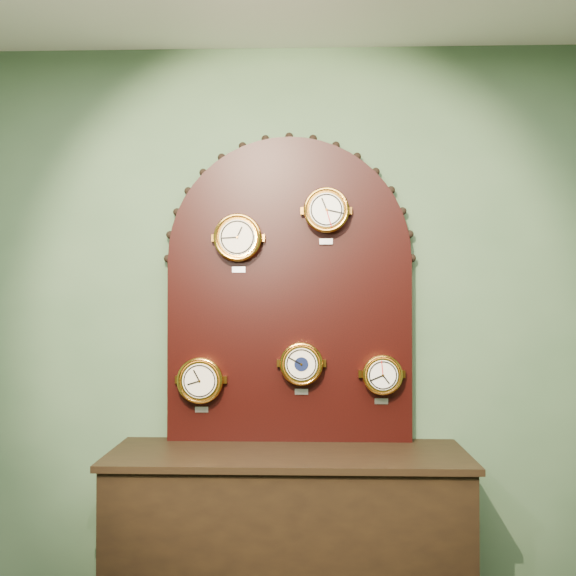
{
  "coord_description": "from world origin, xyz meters",
  "views": [
    {
      "loc": [
        0.08,
        -0.6,
        1.54
      ],
      "look_at": [
        0.0,
        2.25,
        1.58
      ],
      "focal_mm": 38.41,
      "sensor_mm": 36.0,
      "label": 1
    }
  ],
  "objects_px": {
    "shop_counter": "(288,546)",
    "barometer": "(301,364)",
    "tide_clock": "(382,374)",
    "roman_clock": "(238,238)",
    "hygrometer": "(201,380)",
    "display_board": "(289,279)",
    "arabic_clock": "(326,211)"
  },
  "relations": [
    {
      "from": "shop_counter",
      "to": "barometer",
      "type": "height_order",
      "value": "barometer"
    },
    {
      "from": "tide_clock",
      "to": "roman_clock",
      "type": "bearing_deg",
      "value": -179.92
    },
    {
      "from": "hygrometer",
      "to": "barometer",
      "type": "xyz_separation_m",
      "value": [
        0.49,
        0.0,
        0.08
      ]
    },
    {
      "from": "roman_clock",
      "to": "hygrometer",
      "type": "relative_size",
      "value": 1.03
    },
    {
      "from": "display_board",
      "to": "roman_clock",
      "type": "distance_m",
      "value": 0.32
    },
    {
      "from": "hygrometer",
      "to": "tide_clock",
      "type": "distance_m",
      "value": 0.88
    },
    {
      "from": "shop_counter",
      "to": "tide_clock",
      "type": "bearing_deg",
      "value": 18.94
    },
    {
      "from": "roman_clock",
      "to": "hygrometer",
      "type": "bearing_deg",
      "value": 179.93
    },
    {
      "from": "arabic_clock",
      "to": "hygrometer",
      "type": "relative_size",
      "value": 0.98
    },
    {
      "from": "arabic_clock",
      "to": "barometer",
      "type": "distance_m",
      "value": 0.75
    },
    {
      "from": "barometer",
      "to": "display_board",
      "type": "bearing_deg",
      "value": 132.62
    },
    {
      "from": "roman_clock",
      "to": "hygrometer",
      "type": "xyz_separation_m",
      "value": [
        -0.18,
        0.0,
        -0.69
      ]
    },
    {
      "from": "shop_counter",
      "to": "roman_clock",
      "type": "height_order",
      "value": "roman_clock"
    },
    {
      "from": "hygrometer",
      "to": "tide_clock",
      "type": "xyz_separation_m",
      "value": [
        0.88,
        0.0,
        0.03
      ]
    },
    {
      "from": "arabic_clock",
      "to": "hygrometer",
      "type": "distance_m",
      "value": 1.02
    },
    {
      "from": "display_board",
      "to": "roman_clock",
      "type": "height_order",
      "value": "display_board"
    },
    {
      "from": "display_board",
      "to": "barometer",
      "type": "distance_m",
      "value": 0.42
    },
    {
      "from": "tide_clock",
      "to": "shop_counter",
      "type": "bearing_deg",
      "value": -161.06
    },
    {
      "from": "display_board",
      "to": "arabic_clock",
      "type": "distance_m",
      "value": 0.38
    },
    {
      "from": "display_board",
      "to": "hygrometer",
      "type": "relative_size",
      "value": 5.56
    },
    {
      "from": "shop_counter",
      "to": "display_board",
      "type": "relative_size",
      "value": 1.05
    },
    {
      "from": "shop_counter",
      "to": "hygrometer",
      "type": "xyz_separation_m",
      "value": [
        -0.43,
        0.15,
        0.73
      ]
    },
    {
      "from": "arabic_clock",
      "to": "tide_clock",
      "type": "distance_m",
      "value": 0.84
    },
    {
      "from": "arabic_clock",
      "to": "barometer",
      "type": "height_order",
      "value": "arabic_clock"
    },
    {
      "from": "shop_counter",
      "to": "barometer",
      "type": "bearing_deg",
      "value": 68.36
    },
    {
      "from": "roman_clock",
      "to": "barometer",
      "type": "relative_size",
      "value": 1.09
    },
    {
      "from": "display_board",
      "to": "roman_clock",
      "type": "bearing_deg",
      "value": -164.91
    },
    {
      "from": "roman_clock",
      "to": "arabic_clock",
      "type": "xyz_separation_m",
      "value": [
        0.43,
        0.0,
        0.13
      ]
    },
    {
      "from": "tide_clock",
      "to": "barometer",
      "type": "bearing_deg",
      "value": -179.92
    },
    {
      "from": "shop_counter",
      "to": "display_board",
      "type": "bearing_deg",
      "value": 90.0
    },
    {
      "from": "hygrometer",
      "to": "display_board",
      "type": "bearing_deg",
      "value": 8.82
    },
    {
      "from": "display_board",
      "to": "barometer",
      "type": "relative_size",
      "value": 5.9
    }
  ]
}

